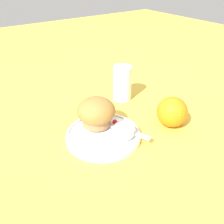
% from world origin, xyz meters
% --- Properties ---
extents(ground_plane, '(3.00, 3.00, 0.00)m').
position_xyz_m(ground_plane, '(0.00, 0.00, 0.00)').
color(ground_plane, gold).
extents(plate, '(0.20, 0.20, 0.02)m').
position_xyz_m(plate, '(0.01, -0.02, 0.01)').
color(plate, white).
rests_on(plate, ground_plane).
extents(muffin, '(0.10, 0.10, 0.08)m').
position_xyz_m(muffin, '(-0.03, -0.01, 0.06)').
color(muffin, '#9E7047').
rests_on(muffin, plate).
extents(cream_ramekin, '(0.05, 0.05, 0.02)m').
position_xyz_m(cream_ramekin, '(0.05, 0.02, 0.03)').
color(cream_ramekin, silver).
rests_on(cream_ramekin, plate).
extents(berry_pair, '(0.03, 0.01, 0.01)m').
position_xyz_m(berry_pair, '(0.01, 0.03, 0.03)').
color(berry_pair, '#B7192D').
rests_on(berry_pair, plate).
extents(butter_knife, '(0.18, 0.09, 0.00)m').
position_xyz_m(butter_knife, '(0.02, 0.02, 0.02)').
color(butter_knife, silver).
rests_on(butter_knife, plate).
extents(orange_fruit, '(0.09, 0.09, 0.09)m').
position_xyz_m(orange_fruit, '(0.07, 0.17, 0.04)').
color(orange_fruit, orange).
rests_on(orange_fruit, ground_plane).
extents(juice_glass, '(0.06, 0.06, 0.12)m').
position_xyz_m(juice_glass, '(-0.14, 0.16, 0.06)').
color(juice_glass, silver).
rests_on(juice_glass, ground_plane).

